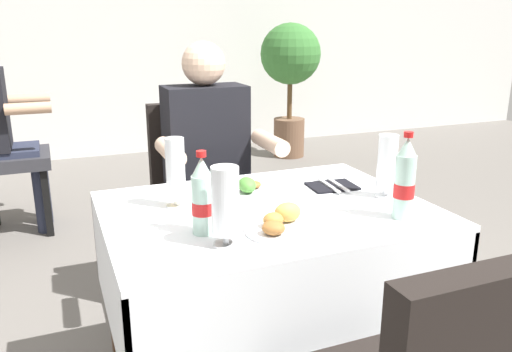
% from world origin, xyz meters
% --- Properties ---
extents(back_wall, '(11.00, 0.12, 2.78)m').
position_xyz_m(back_wall, '(0.00, 4.10, 1.39)').
color(back_wall, silver).
rests_on(back_wall, ground).
extents(main_dining_table, '(1.05, 0.78, 0.75)m').
position_xyz_m(main_dining_table, '(-0.02, 0.01, 0.57)').
color(main_dining_table, white).
rests_on(main_dining_table, ground).
extents(chair_far_diner_seat, '(0.44, 0.50, 0.97)m').
position_xyz_m(chair_far_diner_seat, '(-0.02, 0.79, 0.55)').
color(chair_far_diner_seat, black).
rests_on(chair_far_diner_seat, ground).
extents(seated_diner_far, '(0.50, 0.46, 1.26)m').
position_xyz_m(seated_diner_far, '(-0.01, 0.68, 0.71)').
color(seated_diner_far, '#282D42').
rests_on(seated_diner_far, ground).
extents(plate_near_camera, '(0.24, 0.24, 0.07)m').
position_xyz_m(plate_near_camera, '(-0.06, -0.18, 0.77)').
color(plate_near_camera, white).
rests_on(plate_near_camera, main_dining_table).
extents(plate_far_diner, '(0.24, 0.24, 0.06)m').
position_xyz_m(plate_far_diner, '(0.00, 0.18, 0.77)').
color(plate_far_diner, white).
rests_on(plate_far_diner, main_dining_table).
extents(beer_glass_left, '(0.07, 0.07, 0.22)m').
position_xyz_m(beer_glass_left, '(0.40, -0.04, 0.86)').
color(beer_glass_left, white).
rests_on(beer_glass_left, main_dining_table).
extents(beer_glass_middle, '(0.07, 0.07, 0.22)m').
position_xyz_m(beer_glass_middle, '(-0.24, -0.22, 0.86)').
color(beer_glass_middle, white).
rests_on(beer_glass_middle, main_dining_table).
extents(beer_glass_right, '(0.07, 0.07, 0.23)m').
position_xyz_m(beer_glass_right, '(-0.29, 0.13, 0.87)').
color(beer_glass_right, white).
rests_on(beer_glass_right, main_dining_table).
extents(cola_bottle_primary, '(0.06, 0.06, 0.24)m').
position_xyz_m(cola_bottle_primary, '(-0.28, -0.12, 0.86)').
color(cola_bottle_primary, silver).
rests_on(cola_bottle_primary, main_dining_table).
extents(cola_bottle_secondary, '(0.06, 0.06, 0.27)m').
position_xyz_m(cola_bottle_secondary, '(0.33, -0.23, 0.87)').
color(cola_bottle_secondary, silver).
rests_on(cola_bottle_secondary, main_dining_table).
extents(napkin_cutlery_set, '(0.18, 0.19, 0.01)m').
position_xyz_m(napkin_cutlery_set, '(0.29, 0.12, 0.76)').
color(napkin_cutlery_set, black).
rests_on(napkin_cutlery_set, main_dining_table).
extents(background_patron, '(0.46, 0.50, 1.26)m').
position_xyz_m(background_patron, '(-0.94, 2.13, 0.71)').
color(background_patron, '#282D42').
rests_on(background_patron, ground).
extents(potted_plant_corner, '(0.61, 0.61, 1.35)m').
position_xyz_m(potted_plant_corner, '(1.64, 3.31, 0.92)').
color(potted_plant_corner, brown).
rests_on(potted_plant_corner, ground).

